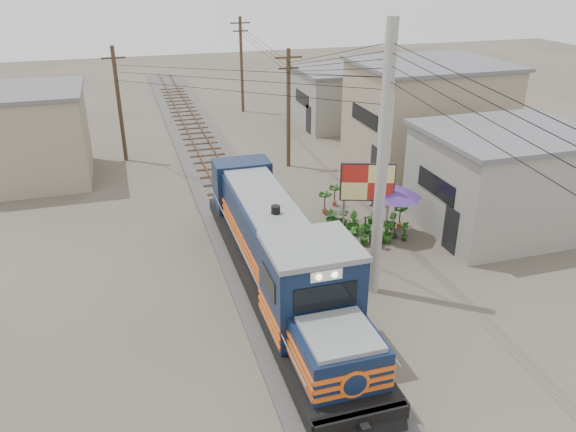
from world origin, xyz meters
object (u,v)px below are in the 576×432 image
object	(u,v)px
vendor	(374,189)
billboard	(367,184)
locomotive	(280,256)
market_umbrella	(396,191)

from	to	relation	value
vendor	billboard	bearing A→B (deg)	23.72
locomotive	vendor	distance (m)	9.72
billboard	market_umbrella	size ratio (longest dim) A/B	1.25
market_umbrella	vendor	bearing A→B (deg)	79.51
vendor	locomotive	bearing A→B (deg)	8.34
billboard	locomotive	bearing A→B (deg)	-127.20
billboard	market_umbrella	world-z (taller)	billboard
billboard	vendor	world-z (taller)	billboard
locomotive	billboard	bearing A→B (deg)	33.85
locomotive	billboard	size ratio (longest dim) A/B	4.15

